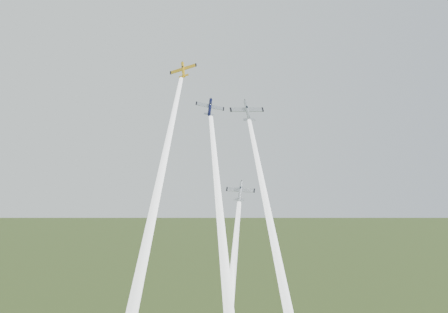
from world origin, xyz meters
TOP-DOWN VIEW (x-y plane):
  - plane_yellow at (-7.81, 3.76)m, footprint 6.92×7.74m
  - smoke_trail_yellow at (-16.92, -18.54)m, footprint 19.47×43.37m
  - plane_navy at (-2.73, -3.46)m, footprint 8.09×5.68m
  - smoke_trail_navy at (-5.24, -25.86)m, footprint 7.05×42.79m
  - plane_silver_right at (7.96, 2.32)m, footprint 8.69×6.81m
  - smoke_trail_silver_right at (6.63, -22.94)m, footprint 4.83×48.36m
  - plane_silver_low at (3.28, -7.99)m, footprint 8.11×6.91m
  - smoke_trail_silver_low at (-3.62, -25.10)m, footprint 15.09×32.96m

SIDE VIEW (x-z plane):
  - smoke_trail_silver_low at x=-3.62m, z-range 40.85..82.43m
  - smoke_trail_silver_right at x=6.63m, z-range 43.41..101.72m
  - smoke_trail_navy at x=-5.24m, z-range 50.18..101.76m
  - smoke_trail_yellow at x=-16.92m, z-range 56.09..111.47m
  - plane_silver_low at x=3.28m, z-range 81.17..87.19m
  - plane_silver_right at x=7.96m, z-range 99.69..107.25m
  - plane_navy at x=-2.73m, z-range 99.98..107.03m
  - plane_yellow at x=-7.81m, z-range 109.42..117.01m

